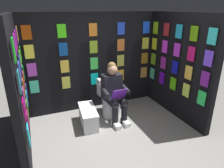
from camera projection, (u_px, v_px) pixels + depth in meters
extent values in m
plane|color=gray|center=(134.00, 158.00, 3.11)|extent=(30.00, 30.00, 0.00)
cube|color=black|center=(93.00, 62.00, 4.43)|extent=(3.01, 0.10, 2.12)
cube|color=#43CB92|center=(34.00, 87.00, 4.03)|extent=(0.17, 0.01, 0.26)
cube|color=gold|center=(66.00, 83.00, 4.26)|extent=(0.17, 0.01, 0.26)
cube|color=#0EEBE8|center=(95.00, 79.00, 4.49)|extent=(0.17, 0.01, 0.26)
cube|color=gold|center=(120.00, 75.00, 4.72)|extent=(0.17, 0.01, 0.26)
cube|color=#B77535|center=(144.00, 72.00, 4.95)|extent=(0.17, 0.01, 0.26)
cube|color=#B63EBE|center=(32.00, 70.00, 3.90)|extent=(0.17, 0.01, 0.26)
cube|color=gold|center=(65.00, 66.00, 4.13)|extent=(0.17, 0.01, 0.26)
cube|color=green|center=(94.00, 63.00, 4.36)|extent=(0.17, 0.01, 0.26)
cube|color=#A8AE3C|center=(121.00, 61.00, 4.59)|extent=(0.17, 0.01, 0.26)
cube|color=#95681D|center=(145.00, 58.00, 4.82)|extent=(0.17, 0.01, 0.26)
cube|color=yellow|center=(29.00, 52.00, 3.78)|extent=(0.17, 0.01, 0.26)
cube|color=#0D4593|center=(63.00, 49.00, 4.01)|extent=(0.17, 0.01, 0.26)
cube|color=#80AA23|center=(94.00, 47.00, 4.24)|extent=(0.17, 0.01, 0.26)
cube|color=#CA6D2E|center=(121.00, 45.00, 4.46)|extent=(0.17, 0.01, 0.26)
cube|color=gold|center=(145.00, 43.00, 4.69)|extent=(0.17, 0.01, 0.26)
cube|color=#973909|center=(26.00, 32.00, 3.65)|extent=(0.17, 0.01, 0.26)
cube|color=#45E217|center=(62.00, 31.00, 3.88)|extent=(0.17, 0.01, 0.26)
cube|color=orange|center=(93.00, 30.00, 4.11)|extent=(0.17, 0.01, 0.26)
cube|color=blue|center=(121.00, 29.00, 4.34)|extent=(0.17, 0.01, 0.26)
cube|color=blue|center=(146.00, 28.00, 4.57)|extent=(0.17, 0.01, 0.26)
cube|color=black|center=(178.00, 67.00, 4.10)|extent=(0.10, 1.92, 2.12)
cube|color=#3CAD86|center=(152.00, 73.00, 4.87)|extent=(0.01, 0.17, 0.26)
cube|color=#5A0EB3|center=(162.00, 78.00, 4.54)|extent=(0.01, 0.17, 0.26)
cube|color=#52BD10|center=(173.00, 84.00, 4.20)|extent=(0.01, 0.17, 0.26)
cube|color=#CADF4C|center=(186.00, 90.00, 3.87)|extent=(0.01, 0.17, 0.26)
cube|color=#27CD57|center=(201.00, 98.00, 3.53)|extent=(0.01, 0.17, 0.26)
cube|color=#5E931D|center=(153.00, 59.00, 4.75)|extent=(0.01, 0.17, 0.26)
cube|color=#8F238F|center=(163.00, 63.00, 4.41)|extent=(0.01, 0.17, 0.26)
cube|color=#1013A7|center=(175.00, 67.00, 4.08)|extent=(0.01, 0.17, 0.26)
cube|color=gold|center=(188.00, 73.00, 3.74)|extent=(0.01, 0.17, 0.26)
cube|color=#731E90|center=(205.00, 79.00, 3.40)|extent=(0.01, 0.17, 0.26)
cube|color=gold|center=(154.00, 44.00, 4.62)|extent=(0.01, 0.17, 0.26)
cube|color=#DE36E9|center=(165.00, 47.00, 4.29)|extent=(0.01, 0.17, 0.26)
cube|color=#B630D1|center=(177.00, 50.00, 3.95)|extent=(0.01, 0.17, 0.26)
cube|color=#C01460|center=(191.00, 54.00, 3.61)|extent=(0.01, 0.17, 0.26)
cube|color=#693DE4|center=(208.00, 58.00, 3.28)|extent=(0.01, 0.17, 0.26)
cube|color=#8DC113|center=(156.00, 28.00, 4.49)|extent=(0.01, 0.17, 0.26)
cube|color=maroon|center=(166.00, 29.00, 4.16)|extent=(0.01, 0.17, 0.26)
cube|color=#209CC3|center=(179.00, 31.00, 3.82)|extent=(0.01, 0.17, 0.26)
cube|color=#589010|center=(194.00, 34.00, 3.49)|extent=(0.01, 0.17, 0.26)
cube|color=#2EBEBB|center=(212.00, 36.00, 3.15)|extent=(0.01, 0.17, 0.26)
cube|color=black|center=(18.00, 88.00, 3.02)|extent=(0.10, 1.92, 2.12)
cube|color=#14C6E3|center=(29.00, 135.00, 2.51)|extent=(0.01, 0.17, 0.26)
cube|color=#AA1864|center=(28.00, 120.00, 2.84)|extent=(0.01, 0.17, 0.26)
cube|color=#568E26|center=(27.00, 108.00, 3.18)|extent=(0.01, 0.17, 0.26)
cube|color=#2BA0C7|center=(27.00, 98.00, 3.51)|extent=(0.01, 0.17, 0.26)
cube|color=#1947AE|center=(27.00, 91.00, 3.85)|extent=(0.01, 0.17, 0.26)
cube|color=#B20B70|center=(24.00, 110.00, 2.38)|extent=(0.01, 0.17, 0.26)
cube|color=#A6368D|center=(24.00, 97.00, 2.72)|extent=(0.01, 0.17, 0.26)
cube|color=#A65214|center=(24.00, 87.00, 3.05)|extent=(0.01, 0.17, 0.26)
cube|color=red|center=(24.00, 79.00, 3.39)|extent=(0.01, 0.17, 0.26)
cube|color=#139134|center=(24.00, 73.00, 3.72)|extent=(0.01, 0.17, 0.26)
cube|color=teal|center=(19.00, 81.00, 2.25)|extent=(0.01, 0.17, 0.26)
cube|color=#3D58BB|center=(20.00, 72.00, 2.59)|extent=(0.01, 0.17, 0.26)
cube|color=navy|center=(20.00, 65.00, 2.93)|extent=(0.01, 0.17, 0.26)
cube|color=#5CD43D|center=(20.00, 59.00, 3.26)|extent=(0.01, 0.17, 0.26)
cube|color=#1C9E16|center=(21.00, 54.00, 3.60)|extent=(0.01, 0.17, 0.26)
cube|color=green|center=(14.00, 50.00, 2.13)|extent=(0.01, 0.17, 0.26)
cube|color=purple|center=(15.00, 44.00, 2.46)|extent=(0.01, 0.17, 0.26)
cube|color=#B31875|center=(16.00, 40.00, 2.80)|extent=(0.01, 0.17, 0.26)
cube|color=#3B1897|center=(17.00, 36.00, 3.14)|extent=(0.01, 0.17, 0.26)
cube|color=orange|center=(17.00, 34.00, 3.47)|extent=(0.01, 0.17, 0.26)
cylinder|color=white|center=(111.00, 107.00, 4.29)|extent=(0.38, 0.38, 0.40)
cylinder|color=white|center=(111.00, 98.00, 4.21)|extent=(0.41, 0.41, 0.02)
cube|color=white|center=(106.00, 86.00, 4.37)|extent=(0.39, 0.19, 0.36)
cylinder|color=white|center=(108.00, 88.00, 4.30)|extent=(0.39, 0.08, 0.39)
cube|color=black|center=(112.00, 86.00, 4.09)|extent=(0.41, 0.23, 0.52)
sphere|color=tan|center=(112.00, 70.00, 3.94)|extent=(0.21, 0.21, 0.21)
sphere|color=olive|center=(112.00, 66.00, 3.94)|extent=(0.17, 0.17, 0.17)
cylinder|color=black|center=(120.00, 100.00, 4.05)|extent=(0.16, 0.40, 0.15)
cylinder|color=black|center=(111.00, 102.00, 3.97)|extent=(0.16, 0.40, 0.15)
cylinder|color=black|center=(124.00, 114.00, 3.97)|extent=(0.12, 0.12, 0.42)
cylinder|color=black|center=(115.00, 116.00, 3.90)|extent=(0.12, 0.12, 0.42)
cube|color=white|center=(126.00, 123.00, 3.98)|extent=(0.12, 0.26, 0.09)
cube|color=white|center=(116.00, 125.00, 3.90)|extent=(0.12, 0.26, 0.09)
cylinder|color=black|center=(125.00, 89.00, 4.03)|extent=(0.09, 0.31, 0.13)
cylinder|color=black|center=(105.00, 92.00, 3.86)|extent=(0.09, 0.31, 0.13)
cube|color=#541CA0|center=(119.00, 94.00, 3.82)|extent=(0.30, 0.14, 0.23)
cube|color=silver|center=(88.00, 117.00, 3.94)|extent=(0.35, 0.71, 0.33)
cube|color=white|center=(88.00, 109.00, 3.88)|extent=(0.37, 0.74, 0.03)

